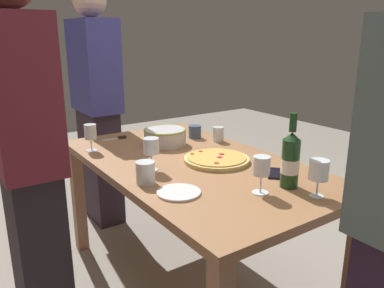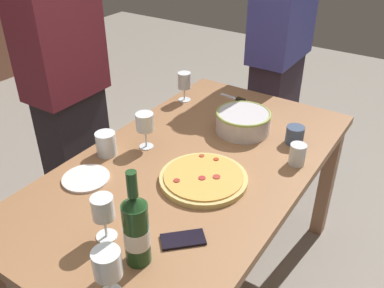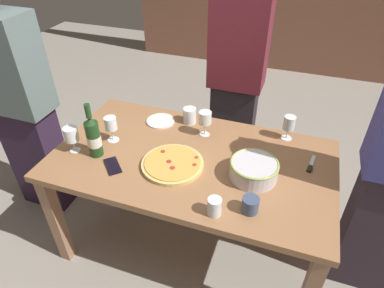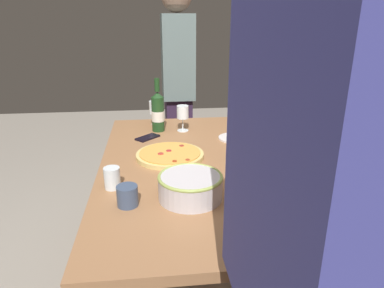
{
  "view_description": "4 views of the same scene",
  "coord_description": "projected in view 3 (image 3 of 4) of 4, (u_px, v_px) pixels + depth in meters",
  "views": [
    {
      "loc": [
        -1.58,
        1.09,
        1.39
      ],
      "look_at": [
        0.0,
        0.0,
        0.85
      ],
      "focal_mm": 35.7,
      "sensor_mm": 36.0,
      "label": 1
    },
    {
      "loc": [
        -1.21,
        -0.79,
        1.73
      ],
      "look_at": [
        0.0,
        0.0,
        0.85
      ],
      "focal_mm": 39.22,
      "sensor_mm": 36.0,
      "label": 2
    },
    {
      "loc": [
        0.49,
        -1.41,
        1.96
      ],
      "look_at": [
        0.0,
        0.0,
        0.85
      ],
      "focal_mm": 31.32,
      "sensor_mm": 36.0,
      "label": 3
    },
    {
      "loc": [
        1.59,
        -0.18,
        1.43
      ],
      "look_at": [
        0.0,
        0.0,
        0.85
      ],
      "focal_mm": 32.85,
      "sensor_mm": 36.0,
      "label": 4
    }
  ],
  "objects": [
    {
      "name": "cup_ceramic",
      "position": [
        190.0,
        115.0,
        2.19
      ],
      "size": [
        0.09,
        0.09,
        0.1
      ],
      "primitive_type": "cylinder",
      "color": "white",
      "rests_on": "dining_table"
    },
    {
      "name": "wine_glass_far_right",
      "position": [
        111.0,
        124.0,
        1.99
      ],
      "size": [
        0.07,
        0.07,
        0.16
      ],
      "color": "white",
      "rests_on": "dining_table"
    },
    {
      "name": "side_plate",
      "position": [
        161.0,
        121.0,
        2.22
      ],
      "size": [
        0.19,
        0.19,
        0.01
      ],
      "primitive_type": "cylinder",
      "color": "white",
      "rests_on": "dining_table"
    },
    {
      "name": "serving_bowl",
      "position": [
        254.0,
        169.0,
        1.76
      ],
      "size": [
        0.26,
        0.26,
        0.1
      ],
      "color": "silver",
      "rests_on": "dining_table"
    },
    {
      "name": "person_host",
      "position": [
        20.0,
        105.0,
        2.19
      ],
      "size": [
        0.43,
        0.24,
        1.68
      ],
      "rotation": [
        0.0,
        0.0,
        -0.02
      ],
      "color": "#2D1D34",
      "rests_on": "ground"
    },
    {
      "name": "wine_bottle",
      "position": [
        93.0,
        136.0,
        1.87
      ],
      "size": [
        0.08,
        0.08,
        0.33
      ],
      "color": "#1C401C",
      "rests_on": "dining_table"
    },
    {
      "name": "ground_plane",
      "position": [
        192.0,
        240.0,
        2.37
      ],
      "size": [
        8.0,
        8.0,
        0.0
      ],
      "primitive_type": "plane",
      "color": "gray"
    },
    {
      "name": "wine_glass_far_left",
      "position": [
        289.0,
        124.0,
        2.01
      ],
      "size": [
        0.07,
        0.07,
        0.16
      ],
      "color": "white",
      "rests_on": "dining_table"
    },
    {
      "name": "pizza_knife",
      "position": [
        311.0,
        166.0,
        1.85
      ],
      "size": [
        0.04,
        0.16,
        0.02
      ],
      "color": "silver",
      "rests_on": "dining_table"
    },
    {
      "name": "wine_glass_near_pizza",
      "position": [
        206.0,
        119.0,
        2.03
      ],
      "size": [
        0.08,
        0.08,
        0.16
      ],
      "color": "white",
      "rests_on": "dining_table"
    },
    {
      "name": "person_guest_left",
      "position": [
        236.0,
        80.0,
        2.43
      ],
      "size": [
        0.39,
        0.24,
        1.71
      ],
      "rotation": [
        0.0,
        0.0,
        -1.65
      ],
      "color": "#272126",
      "rests_on": "ground"
    },
    {
      "name": "cup_spare",
      "position": [
        214.0,
        207.0,
        1.56
      ],
      "size": [
        0.07,
        0.07,
        0.09
      ],
      "primitive_type": "cylinder",
      "color": "white",
      "rests_on": "dining_table"
    },
    {
      "name": "wine_glass_by_bottle",
      "position": [
        71.0,
        135.0,
        1.9
      ],
      "size": [
        0.08,
        0.08,
        0.16
      ],
      "color": "white",
      "rests_on": "dining_table"
    },
    {
      "name": "pizza",
      "position": [
        173.0,
        164.0,
        1.85
      ],
      "size": [
        0.35,
        0.35,
        0.03
      ],
      "color": "#D6BC6D",
      "rests_on": "dining_table"
    },
    {
      "name": "cup_amber",
      "position": [
        250.0,
        205.0,
        1.57
      ],
      "size": [
        0.08,
        0.08,
        0.08
      ],
      "primitive_type": "cylinder",
      "color": "#3D4D6A",
      "rests_on": "dining_table"
    },
    {
      "name": "dining_table",
      "position": [
        192.0,
        170.0,
        1.98
      ],
      "size": [
        1.6,
        0.9,
        0.75
      ],
      "color": "#996943",
      "rests_on": "ground"
    },
    {
      "name": "cell_phone",
      "position": [
        113.0,
        166.0,
        1.85
      ],
      "size": [
        0.15,
        0.15,
        0.01
      ],
      "primitive_type": "cube",
      "rotation": [
        0.0,
        0.0,
        0.77
      ],
      "color": "black",
      "rests_on": "dining_table"
    }
  ]
}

